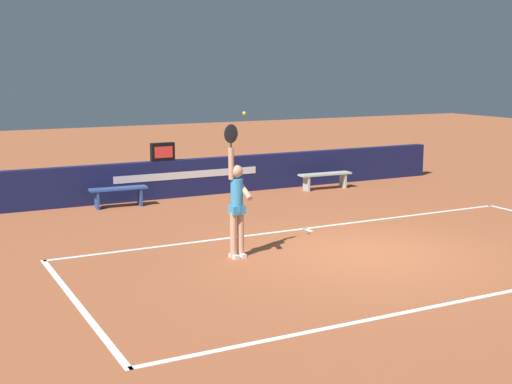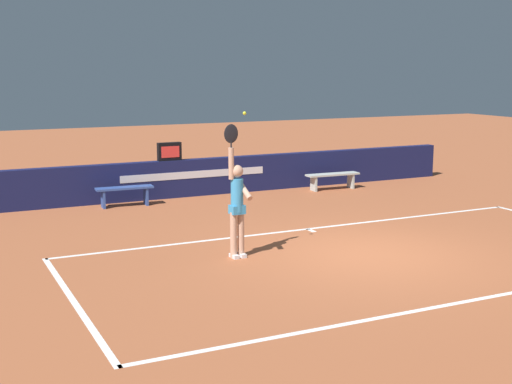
% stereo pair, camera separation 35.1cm
% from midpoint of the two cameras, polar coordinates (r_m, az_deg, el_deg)
% --- Properties ---
extents(ground_plane, '(60.00, 60.00, 0.00)m').
position_cam_midpoint_polar(ground_plane, '(13.31, 8.27, -4.96)').
color(ground_plane, '#A65633').
extents(court_lines, '(11.16, 5.25, 0.00)m').
position_cam_midpoint_polar(court_lines, '(13.07, 9.06, -5.26)').
color(court_lines, white).
rests_on(court_lines, ground).
extents(back_wall, '(14.63, 0.29, 1.01)m').
position_cam_midpoint_polar(back_wall, '(19.24, -3.98, 1.35)').
color(back_wall, '#151945').
rests_on(back_wall, ground).
extents(speed_display, '(0.64, 0.18, 0.48)m').
position_cam_midpoint_polar(speed_display, '(18.61, -8.21, 3.28)').
color(speed_display, black).
rests_on(speed_display, back_wall).
extents(tennis_player, '(0.44, 0.50, 2.47)m').
position_cam_midpoint_polar(tennis_player, '(12.64, -2.38, -0.89)').
color(tennis_player, tan).
rests_on(tennis_player, ground).
extents(tennis_ball, '(0.06, 0.06, 0.06)m').
position_cam_midpoint_polar(tennis_ball, '(12.50, -1.78, 6.48)').
color(tennis_ball, '#D0DD2B').
extents(courtside_bench_near, '(1.61, 0.42, 0.47)m').
position_cam_midpoint_polar(courtside_bench_near, '(19.99, 5.19, 1.25)').
color(courtside_bench_near, '#B2BBB4').
rests_on(courtside_bench_near, ground).
extents(courtside_bench_far, '(1.44, 0.43, 0.50)m').
position_cam_midpoint_polar(courtside_bench_far, '(17.70, -11.79, -0.04)').
color(courtside_bench_far, '#2F4A92').
rests_on(courtside_bench_far, ground).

